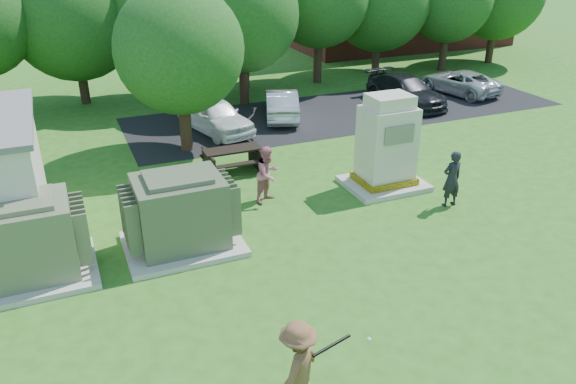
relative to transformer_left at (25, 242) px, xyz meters
name	(u,v)px	position (x,y,z in m)	size (l,w,h in m)	color
ground	(360,319)	(6.50, -4.50, -0.97)	(120.00, 120.00, 0.00)	#2D6619
parking_strip	(348,111)	(13.50, 9.00, -0.96)	(20.00, 6.00, 0.01)	#232326
transformer_left	(25,242)	(0.00, 0.00, 0.00)	(3.00, 2.40, 2.07)	beige
transformer_right	(181,214)	(3.70, 0.00, 0.00)	(3.00, 2.40, 2.07)	beige
generator_cabinet	(386,148)	(10.63, 1.26, 0.37)	(2.50, 2.05, 3.05)	beige
picnic_table	(233,157)	(6.47, 4.34, -0.45)	(1.95, 1.47, 0.84)	black
batter	(298,367)	(4.29, -6.20, -0.08)	(1.15, 0.66, 1.78)	brown
person_by_generator	(452,179)	(11.71, -0.72, -0.09)	(0.64, 0.42, 1.75)	black
person_at_picnic	(268,174)	(6.77, 1.73, -0.09)	(0.86, 0.67, 1.76)	#C26677
car_white	(215,115)	(7.08, 8.62, -0.27)	(1.66, 4.13, 1.41)	white
car_silver_a	(282,104)	(10.32, 9.30, -0.33)	(1.36, 3.89, 1.28)	silver
car_dark	(406,91)	(16.54, 8.95, -0.29)	(1.89, 4.66, 1.35)	black
car_silver_b	(459,82)	(20.16, 9.57, -0.38)	(1.96, 4.24, 1.18)	silver
batting_equipment	(333,346)	(4.94, -6.20, 0.16)	(1.50, 0.33, 0.33)	black
tree_row	(203,10)	(8.25, 14.00, 3.18)	(41.30, 13.30, 7.30)	#47301E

